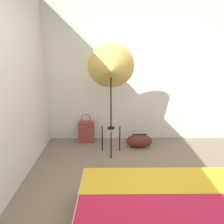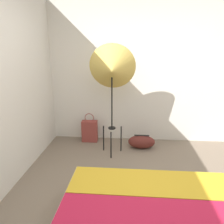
# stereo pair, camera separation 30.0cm
# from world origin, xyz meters

# --- Properties ---
(ground_plane) EXTENTS (14.00, 14.00, 0.00)m
(ground_plane) POSITION_xyz_m (0.00, 0.00, 0.00)
(ground_plane) COLOR #756656
(wall_back) EXTENTS (8.00, 0.05, 2.60)m
(wall_back) POSITION_xyz_m (0.00, 2.16, 1.30)
(wall_back) COLOR silver
(wall_back) RESTS_ON ground_plane
(wall_side_left) EXTENTS (0.05, 8.00, 2.60)m
(wall_side_left) POSITION_xyz_m (-1.69, 1.00, 1.30)
(wall_side_left) COLOR silver
(wall_side_left) RESTS_ON ground_plane
(photo_umbrella) EXTENTS (0.74, 0.43, 1.82)m
(photo_umbrella) POSITION_xyz_m (-0.46, 1.48, 1.42)
(photo_umbrella) COLOR black
(photo_umbrella) RESTS_ON ground_plane
(tote_bag) EXTENTS (0.29, 0.14, 0.56)m
(tote_bag) POSITION_xyz_m (-0.93, 1.95, 0.21)
(tote_bag) COLOR brown
(tote_bag) RESTS_ON ground_plane
(duffel_bag) EXTENTS (0.48, 0.24, 0.25)m
(duffel_bag) POSITION_xyz_m (0.05, 1.72, 0.12)
(duffel_bag) COLOR #5B231E
(duffel_bag) RESTS_ON ground_plane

